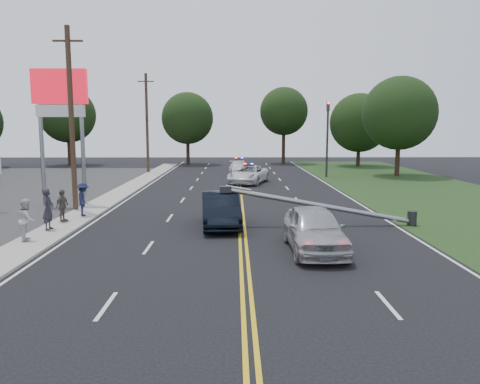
{
  "coord_description": "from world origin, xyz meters",
  "views": [
    {
      "loc": [
        -0.33,
        -13.75,
        4.64
      ],
      "look_at": [
        -0.09,
        7.51,
        1.7
      ],
      "focal_mm": 35.0,
      "sensor_mm": 36.0,
      "label": 1
    }
  ],
  "objects_px": {
    "crashed_sedan": "(221,209)",
    "waiting_sedan": "(314,229)",
    "utility_pole_mid": "(71,119)",
    "bystander_a": "(48,209)",
    "bystander_d": "(62,206)",
    "emergency_b": "(239,168)",
    "bystander_b": "(27,219)",
    "traffic_signal": "(327,132)",
    "emergency_a": "(248,174)",
    "fallen_streetlight": "(330,207)",
    "bystander_c": "(83,199)",
    "utility_pole_far": "(147,123)",
    "pylon_sign": "(60,104)"
  },
  "relations": [
    {
      "from": "crashed_sedan",
      "to": "waiting_sedan",
      "type": "distance_m",
      "value": 5.83
    },
    {
      "from": "utility_pole_mid",
      "to": "bystander_a",
      "type": "height_order",
      "value": "utility_pole_mid"
    },
    {
      "from": "utility_pole_mid",
      "to": "bystander_d",
      "type": "distance_m",
      "value": 5.45
    },
    {
      "from": "emergency_b",
      "to": "bystander_b",
      "type": "bearing_deg",
      "value": -113.24
    },
    {
      "from": "bystander_a",
      "to": "bystander_b",
      "type": "xyz_separation_m",
      "value": [
        -0.1,
        -1.92,
        -0.09
      ]
    },
    {
      "from": "traffic_signal",
      "to": "emergency_a",
      "type": "bearing_deg",
      "value": -147.17
    },
    {
      "from": "fallen_streetlight",
      "to": "bystander_d",
      "type": "height_order",
      "value": "fallen_streetlight"
    },
    {
      "from": "emergency_a",
      "to": "bystander_c",
      "type": "distance_m",
      "value": 17.54
    },
    {
      "from": "utility_pole_mid",
      "to": "bystander_c",
      "type": "xyz_separation_m",
      "value": [
        1.07,
        -1.94,
        -4.1
      ]
    },
    {
      "from": "emergency_a",
      "to": "bystander_b",
      "type": "distance_m",
      "value": 22.43
    },
    {
      "from": "emergency_b",
      "to": "waiting_sedan",
      "type": "bearing_deg",
      "value": -90.7
    },
    {
      "from": "utility_pole_far",
      "to": "bystander_b",
      "type": "bearing_deg",
      "value": -89.07
    },
    {
      "from": "bystander_b",
      "to": "bystander_c",
      "type": "height_order",
      "value": "bystander_c"
    },
    {
      "from": "fallen_streetlight",
      "to": "utility_pole_far",
      "type": "bearing_deg",
      "value": 117.24
    },
    {
      "from": "utility_pole_mid",
      "to": "utility_pole_far",
      "type": "relative_size",
      "value": 1.0
    },
    {
      "from": "utility_pole_mid",
      "to": "crashed_sedan",
      "type": "distance_m",
      "value": 10.08
    },
    {
      "from": "waiting_sedan",
      "to": "emergency_a",
      "type": "xyz_separation_m",
      "value": [
        -1.87,
        21.7,
        -0.1
      ]
    },
    {
      "from": "bystander_c",
      "to": "crashed_sedan",
      "type": "bearing_deg",
      "value": -123.56
    },
    {
      "from": "waiting_sedan",
      "to": "bystander_c",
      "type": "bearing_deg",
      "value": 147.64
    },
    {
      "from": "bystander_a",
      "to": "emergency_b",
      "type": "bearing_deg",
      "value": -18.93
    },
    {
      "from": "traffic_signal",
      "to": "waiting_sedan",
      "type": "height_order",
      "value": "traffic_signal"
    },
    {
      "from": "crashed_sedan",
      "to": "bystander_b",
      "type": "relative_size",
      "value": 2.9
    },
    {
      "from": "utility_pole_mid",
      "to": "bystander_c",
      "type": "bearing_deg",
      "value": -61.14
    },
    {
      "from": "traffic_signal",
      "to": "bystander_a",
      "type": "relative_size",
      "value": 3.78
    },
    {
      "from": "fallen_streetlight",
      "to": "bystander_c",
      "type": "height_order",
      "value": "fallen_streetlight"
    },
    {
      "from": "emergency_a",
      "to": "bystander_c",
      "type": "xyz_separation_m",
      "value": [
        -8.94,
        -15.09,
        0.23
      ]
    },
    {
      "from": "pylon_sign",
      "to": "utility_pole_mid",
      "type": "distance_m",
      "value": 2.55
    },
    {
      "from": "traffic_signal",
      "to": "crashed_sedan",
      "type": "bearing_deg",
      "value": -112.92
    },
    {
      "from": "pylon_sign",
      "to": "fallen_streetlight",
      "type": "bearing_deg",
      "value": -22.22
    },
    {
      "from": "waiting_sedan",
      "to": "bystander_b",
      "type": "xyz_separation_m",
      "value": [
        -11.39,
        1.4,
        0.12
      ]
    },
    {
      "from": "utility_pole_mid",
      "to": "bystander_d",
      "type": "bearing_deg",
      "value": -81.02
    },
    {
      "from": "utility_pole_far",
      "to": "crashed_sedan",
      "type": "height_order",
      "value": "utility_pole_far"
    },
    {
      "from": "bystander_b",
      "to": "bystander_d",
      "type": "distance_m",
      "value": 3.69
    },
    {
      "from": "traffic_signal",
      "to": "emergency_b",
      "type": "bearing_deg",
      "value": 161.14
    },
    {
      "from": "utility_pole_mid",
      "to": "emergency_a",
      "type": "relative_size",
      "value": 1.86
    },
    {
      "from": "fallen_streetlight",
      "to": "emergency_b",
      "type": "height_order",
      "value": "fallen_streetlight"
    },
    {
      "from": "crashed_sedan",
      "to": "emergency_a",
      "type": "xyz_separation_m",
      "value": [
        1.81,
        17.18,
        -0.06
      ]
    },
    {
      "from": "emergency_b",
      "to": "bystander_b",
      "type": "relative_size",
      "value": 2.57
    },
    {
      "from": "emergency_a",
      "to": "utility_pole_far",
      "type": "bearing_deg",
      "value": 155.88
    },
    {
      "from": "bystander_b",
      "to": "bystander_c",
      "type": "distance_m",
      "value": 5.24
    },
    {
      "from": "utility_pole_mid",
      "to": "bystander_b",
      "type": "height_order",
      "value": "utility_pole_mid"
    },
    {
      "from": "traffic_signal",
      "to": "bystander_c",
      "type": "height_order",
      "value": "traffic_signal"
    },
    {
      "from": "pylon_sign",
      "to": "emergency_b",
      "type": "xyz_separation_m",
      "value": [
        10.59,
        18.8,
        -5.37
      ]
    },
    {
      "from": "emergency_b",
      "to": "bystander_a",
      "type": "distance_m",
      "value": 27.45
    },
    {
      "from": "bystander_a",
      "to": "crashed_sedan",
      "type": "bearing_deg",
      "value": -81.43
    },
    {
      "from": "bystander_c",
      "to": "bystander_d",
      "type": "distance_m",
      "value": 1.6
    },
    {
      "from": "traffic_signal",
      "to": "emergency_a",
      "type": "distance_m",
      "value": 9.57
    },
    {
      "from": "emergency_a",
      "to": "emergency_b",
      "type": "bearing_deg",
      "value": 112.72
    },
    {
      "from": "crashed_sedan",
      "to": "traffic_signal",
      "type": "bearing_deg",
      "value": 62.47
    },
    {
      "from": "traffic_signal",
      "to": "utility_pole_mid",
      "type": "bearing_deg",
      "value": -134.2
    }
  ]
}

